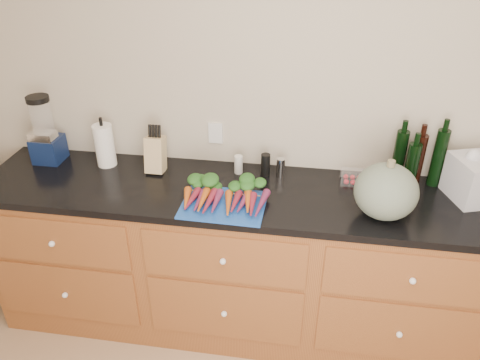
% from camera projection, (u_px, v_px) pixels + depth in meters
% --- Properties ---
extents(wall_back, '(4.10, 0.05, 2.60)m').
position_uv_depth(wall_back, '(326.00, 107.00, 2.49)').
color(wall_back, beige).
rests_on(wall_back, ground).
extents(cabinets, '(3.60, 0.64, 0.90)m').
position_uv_depth(cabinets, '(312.00, 270.00, 2.64)').
color(cabinets, brown).
rests_on(cabinets, ground).
extents(countertop, '(3.64, 0.62, 0.04)m').
position_uv_depth(countertop, '(319.00, 200.00, 2.41)').
color(countertop, black).
rests_on(countertop, cabinets).
extents(cutting_board, '(0.42, 0.32, 0.01)m').
position_uv_depth(cutting_board, '(224.00, 205.00, 2.32)').
color(cutting_board, '#1B4CAA').
rests_on(cutting_board, countertop).
extents(carrots, '(0.41, 0.30, 0.06)m').
position_uv_depth(carrots, '(225.00, 195.00, 2.34)').
color(carrots, '#CC5A18').
rests_on(carrots, cutting_board).
extents(squash, '(0.30, 0.30, 0.27)m').
position_uv_depth(squash, '(386.00, 191.00, 2.19)').
color(squash, '#516151').
rests_on(squash, countertop).
extents(blender_appliance, '(0.15, 0.15, 0.39)m').
position_uv_depth(blender_appliance, '(45.00, 133.00, 2.65)').
color(blender_appliance, '#0E1C42').
rests_on(blender_appliance, countertop).
extents(paper_towel, '(0.11, 0.11, 0.24)m').
position_uv_depth(paper_towel, '(105.00, 145.00, 2.63)').
color(paper_towel, white).
rests_on(paper_towel, countertop).
extents(knife_block, '(0.10, 0.10, 0.20)m').
position_uv_depth(knife_block, '(156.00, 154.00, 2.59)').
color(knife_block, tan).
rests_on(knife_block, countertop).
extents(grinder_salt, '(0.05, 0.05, 0.11)m').
position_uv_depth(grinder_salt, '(238.00, 164.00, 2.58)').
color(grinder_salt, silver).
rests_on(grinder_salt, countertop).
extents(grinder_pepper, '(0.05, 0.05, 0.13)m').
position_uv_depth(grinder_pepper, '(265.00, 165.00, 2.56)').
color(grinder_pepper, black).
rests_on(grinder_pepper, countertop).
extents(canister_chrome, '(0.05, 0.05, 0.11)m').
position_uv_depth(canister_chrome, '(281.00, 167.00, 2.55)').
color(canister_chrome, silver).
rests_on(canister_chrome, countertop).
extents(tomato_box, '(0.13, 0.11, 0.06)m').
position_uv_depth(tomato_box, '(353.00, 177.00, 2.50)').
color(tomato_box, white).
rests_on(tomato_box, countertop).
extents(bottles, '(0.26, 0.13, 0.31)m').
position_uv_depth(bottles, '(417.00, 160.00, 2.44)').
color(bottles, black).
rests_on(bottles, countertop).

